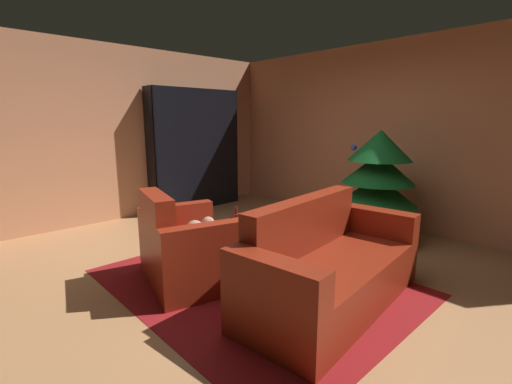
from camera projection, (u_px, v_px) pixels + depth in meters
name	position (u px, v px, depth m)	size (l,w,h in m)	color
ground_plane	(252.00, 273.00, 3.76)	(7.21, 7.21, 0.00)	#B17B4D
wall_back	(387.00, 135.00, 5.32)	(6.12, 0.06, 2.70)	tan
wall_left	(122.00, 134.00, 5.65)	(0.06, 5.53, 2.70)	tan
area_rug	(255.00, 282.00, 3.54)	(2.88, 2.27, 0.01)	maroon
bookshelf_unit	(200.00, 152.00, 6.43)	(0.32, 1.71, 2.10)	black
armchair_red	(186.00, 251.00, 3.49)	(1.16, 1.01, 0.92)	maroon
couch_red	(329.00, 268.00, 3.11)	(1.03, 2.01, 0.90)	maroon
coffee_table	(256.00, 239.00, 3.64)	(0.74, 0.74, 0.43)	black
book_stack_on_table	(263.00, 229.00, 3.63)	(0.21, 0.19, 0.12)	tan
bottle_on_table	(236.00, 223.00, 3.64)	(0.08, 0.08, 0.29)	#581C15
decorated_tree	(377.00, 186.00, 4.67)	(1.14, 1.14, 1.45)	brown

